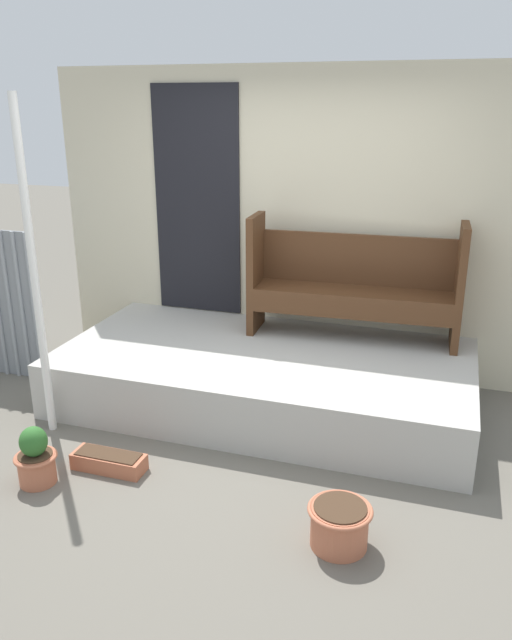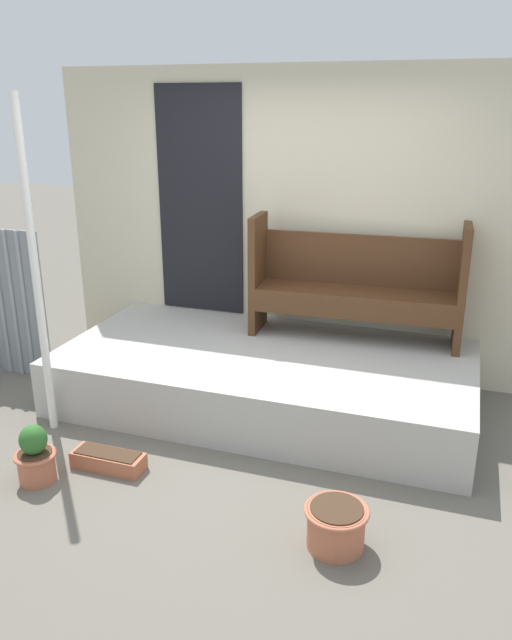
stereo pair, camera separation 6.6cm
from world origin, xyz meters
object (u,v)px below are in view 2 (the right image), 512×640
at_px(flower_pot_left, 35,457).
at_px(flower_pot_middle, 336,525).
at_px(bench, 356,280).
at_px(planter_box_rect, 108,460).
at_px(support_post, 36,274).

bearing_deg(flower_pot_left, flower_pot_middle, 0.02).
bearing_deg(bench, planter_box_rect, -128.13).
height_order(support_post, bench, support_post).
bearing_deg(support_post, bench, 36.46).
xyz_separation_m(bench, flower_pot_middle, (0.31, -2.08, -0.80)).
distance_m(support_post, flower_pot_middle, 2.58).
bearing_deg(planter_box_rect, support_post, 152.84).
relative_size(flower_pot_left, flower_pot_middle, 1.10).
relative_size(support_post, planter_box_rect, 4.82).
xyz_separation_m(flower_pot_middle, planter_box_rect, (-1.59, 0.27, -0.08)).
relative_size(support_post, bench, 1.38).
distance_m(support_post, planter_box_rect, 1.37).
distance_m(bench, flower_pot_middle, 2.25).
xyz_separation_m(bench, flower_pot_left, (-1.63, -2.08, -0.76)).
height_order(flower_pot_middle, planter_box_rect, flower_pot_middle).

